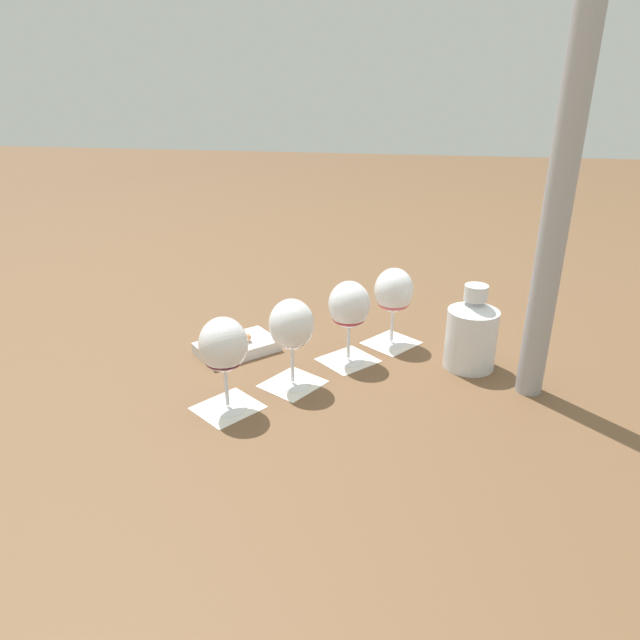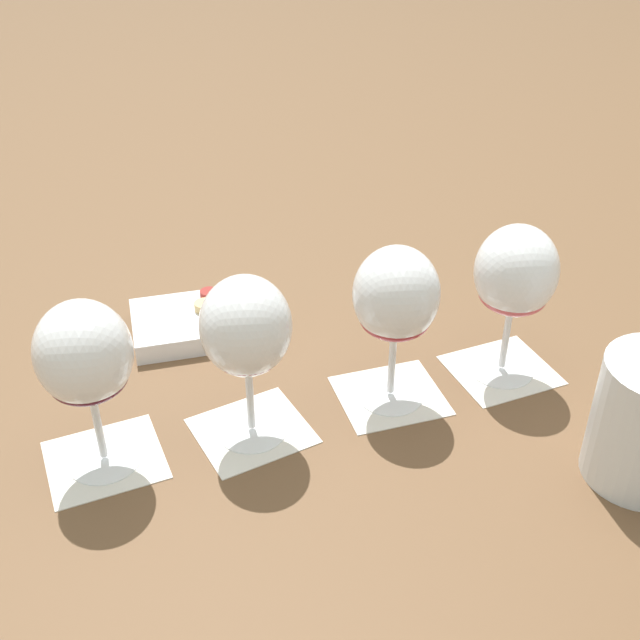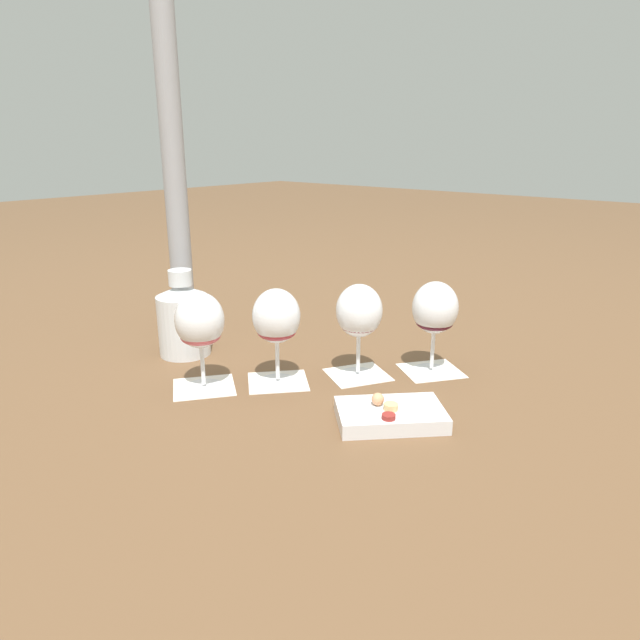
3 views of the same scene
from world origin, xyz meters
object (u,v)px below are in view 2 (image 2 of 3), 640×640
object	(u,v)px
snack_dish	(205,321)
wine_glass_0	(515,278)
wine_glass_2	(246,334)
wine_glass_1	(396,301)
wine_glass_3	(85,361)

from	to	relation	value
snack_dish	wine_glass_0	bearing A→B (deg)	107.96
wine_glass_2	snack_dish	xyz separation A→B (m)	(-0.12, -0.16, -0.11)
wine_glass_1	wine_glass_2	distance (m)	0.16
wine_glass_0	wine_glass_2	size ratio (longest dim) A/B	1.00
wine_glass_1	wine_glass_3	xyz separation A→B (m)	(0.24, -0.20, -0.00)
wine_glass_0	wine_glass_2	world-z (taller)	same
wine_glass_0	wine_glass_1	bearing A→B (deg)	-39.15
wine_glass_2	wine_glass_3	world-z (taller)	same
wine_glass_3	wine_glass_1	bearing A→B (deg)	140.50
wine_glass_0	wine_glass_1	xyz separation A→B (m)	(0.11, -0.09, -0.00)
wine_glass_0	wine_glass_2	distance (m)	0.30
wine_glass_0	wine_glass_1	distance (m)	0.14
wine_glass_1	snack_dish	size ratio (longest dim) A/B	0.91
wine_glass_3	snack_dish	size ratio (longest dim) A/B	0.91
wine_glass_2	wine_glass_1	bearing A→B (deg)	142.69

